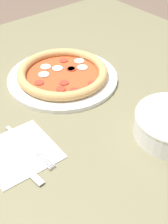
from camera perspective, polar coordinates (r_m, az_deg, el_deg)
name	(u,v)px	position (r m, az deg, el deg)	size (l,w,h in m)	color
dining_table	(65,115)	(0.95, -3.41, -0.52)	(1.22, 1.02, 0.75)	#706B4C
pizza	(63,75)	(0.92, -3.94, 6.84)	(0.32, 0.32, 0.04)	white
napkin	(20,152)	(0.71, -11.68, -7.17)	(0.16, 0.16, 0.00)	white
fork	(28,146)	(0.72, -10.24, -6.06)	(0.02, 0.17, 0.00)	silver
knife	(9,153)	(0.71, -13.48, -7.23)	(0.03, 0.22, 0.01)	silver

